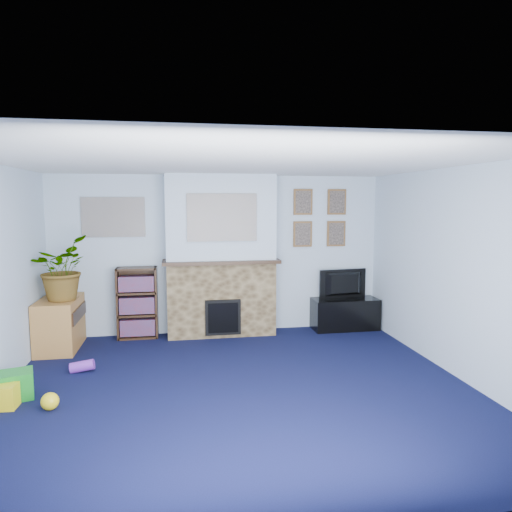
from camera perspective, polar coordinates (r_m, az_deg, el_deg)
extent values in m
cube|color=#0D1033|center=(5.12, -2.05, -16.19)|extent=(5.00, 4.50, 0.01)
cube|color=white|center=(4.74, -2.18, 11.63)|extent=(5.00, 4.50, 0.01)
cube|color=silver|center=(7.00, -4.54, 0.19)|extent=(5.00, 0.04, 2.40)
cube|color=silver|center=(2.63, 4.48, -10.90)|extent=(5.00, 0.04, 2.40)
cube|color=silver|center=(5.68, 23.78, -1.90)|extent=(0.04, 4.50, 2.40)
cube|color=brown|center=(6.91, -4.34, -5.36)|extent=(1.60, 0.40, 1.10)
cube|color=brown|center=(6.76, -4.43, 4.63)|extent=(1.60, 0.40, 1.30)
cube|color=brown|center=(6.78, -4.36, -0.66)|extent=(1.72, 0.50, 0.05)
cube|color=brown|center=(6.76, -4.15, -7.64)|extent=(0.52, 0.08, 0.52)
cube|color=brown|center=(6.72, -4.12, -7.72)|extent=(0.44, 0.02, 0.44)
cube|color=gray|center=(6.55, -4.26, 4.83)|extent=(1.00, 0.03, 0.68)
cube|color=gray|center=(6.98, -17.40, 4.66)|extent=(0.90, 0.03, 0.58)
cube|color=brown|center=(7.17, 5.89, 6.74)|extent=(0.30, 0.03, 0.40)
cube|color=brown|center=(7.34, 10.06, 6.67)|extent=(0.30, 0.03, 0.40)
cube|color=brown|center=(7.19, 5.84, 2.75)|extent=(0.30, 0.03, 0.40)
cube|color=brown|center=(7.35, 9.98, 2.77)|extent=(0.30, 0.03, 0.40)
cube|color=black|center=(7.40, 11.04, -7.24)|extent=(1.03, 0.43, 0.49)
imported|color=black|center=(7.32, 11.07, -3.48)|extent=(0.80, 0.20, 0.45)
cube|color=#301E11|center=(7.09, -14.51, -5.45)|extent=(0.58, 0.02, 1.05)
cube|color=#301E11|center=(6.99, -16.86, -5.70)|extent=(0.03, 0.28, 1.05)
cube|color=#301E11|center=(6.94, -12.33, -5.65)|extent=(0.03, 0.28, 1.05)
cube|color=#301E11|center=(7.09, -14.48, -9.71)|extent=(0.56, 0.28, 0.03)
cube|color=#301E11|center=(7.00, -14.56, -7.08)|extent=(0.56, 0.28, 0.03)
cube|color=#301E11|center=(6.93, -14.64, -4.43)|extent=(0.56, 0.28, 0.03)
cube|color=#301E11|center=(6.87, -14.73, -1.52)|extent=(0.56, 0.28, 0.03)
cube|color=#301E11|center=(7.04, -14.52, -8.52)|extent=(0.50, 0.22, 0.24)
cube|color=#301E11|center=(6.96, -14.60, -5.90)|extent=(0.50, 0.22, 0.24)
cube|color=#301E11|center=(6.90, -14.68, -3.30)|extent=(0.50, 0.22, 0.22)
cube|color=#B5793A|center=(6.83, -23.31, -7.77)|extent=(0.50, 0.89, 0.69)
imported|color=#26661E|center=(6.63, -23.30, -1.40)|extent=(0.67, 0.77, 0.85)
cube|color=gold|center=(6.74, -5.45, 0.10)|extent=(0.11, 0.06, 0.15)
cylinder|color=#B2BFC6|center=(6.79, -1.37, 0.26)|extent=(0.05, 0.05, 0.16)
sphere|color=gray|center=(6.72, -8.86, -0.01)|extent=(0.13, 0.13, 0.13)
cylinder|color=yellow|center=(6.85, 1.24, 0.15)|extent=(0.05, 0.05, 0.11)
cube|color=#198C26|center=(5.43, -27.95, -14.08)|extent=(0.41, 0.37, 0.28)
sphere|color=yellow|center=(5.03, -24.36, -16.17)|extent=(0.17, 0.17, 0.17)
cube|color=yellow|center=(5.24, -28.71, -15.22)|extent=(0.20, 0.20, 0.23)
cylinder|color=purple|center=(5.91, -20.89, -12.75)|extent=(0.28, 0.13, 0.16)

